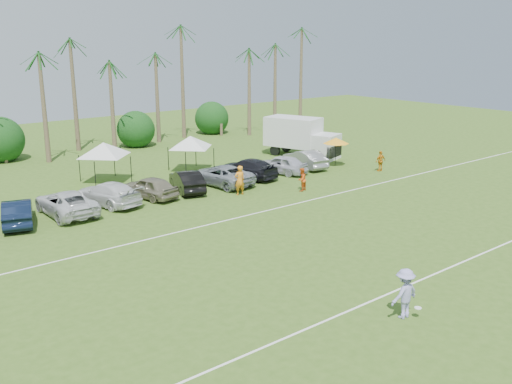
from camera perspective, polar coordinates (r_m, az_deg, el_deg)
ground at (r=24.24m, az=18.82°, el=-10.38°), size 120.00×120.00×0.00m
field_lines at (r=28.83m, az=5.34°, el=-5.42°), size 80.00×12.10×0.01m
palm_tree_4 at (r=51.52m, az=-22.41°, el=11.15°), size 2.40×2.40×8.90m
palm_tree_5 at (r=52.78m, az=-18.27°, el=12.54°), size 2.40×2.40×9.90m
palm_tree_6 at (r=54.32m, az=-14.31°, el=13.79°), size 2.40×2.40×10.90m
palm_tree_7 at (r=56.12m, az=-10.54°, el=14.90°), size 2.40×2.40×11.90m
palm_tree_8 at (r=58.75m, az=-6.04°, el=12.55°), size 2.40×2.40×8.90m
palm_tree_9 at (r=61.58m, az=-2.05°, el=13.55°), size 2.40×2.40×9.90m
palm_tree_10 at (r=64.68m, az=1.61°, el=14.40°), size 2.40×2.40×10.90m
palm_tree_11 at (r=67.34m, az=4.30°, el=15.12°), size 2.40×2.40×11.90m
bush_tree_1 at (r=52.54m, az=-24.19°, el=4.75°), size 4.00×4.00×4.00m
bush_tree_2 at (r=56.70m, az=-12.41°, el=6.41°), size 4.00×4.00×4.00m
bush_tree_3 at (r=61.75m, az=-4.05°, el=7.42°), size 4.00×4.00×4.00m
sideline_player_a at (r=37.70m, az=-1.65°, el=1.18°), size 0.79×0.59×1.99m
sideline_player_b at (r=38.81m, az=4.58°, el=1.25°), size 0.93×0.82×1.60m
sideline_player_c at (r=45.55m, az=12.35°, el=3.04°), size 0.99×0.52×1.61m
box_truck at (r=50.29m, az=4.55°, el=5.63°), size 4.41×6.95×3.36m
canopy_tent_left at (r=42.06m, az=-15.02°, el=4.81°), size 4.20×4.20×3.40m
canopy_tent_right at (r=44.52m, az=-6.59°, el=5.59°), size 3.99×3.99×3.23m
market_umbrella at (r=46.46m, az=8.01°, el=5.12°), size 2.11×2.11×2.34m
frisbee_player at (r=22.13m, az=14.63°, el=-9.79°), size 1.28×0.90×1.93m
parked_car_1 at (r=34.45m, az=-22.75°, el=-1.87°), size 2.75×4.63×1.44m
parked_car_2 at (r=35.35m, az=-18.47°, el=-1.03°), size 2.41×5.19×1.44m
parked_car_3 at (r=36.70m, az=-14.61°, el=-0.15°), size 3.12×5.30×1.44m
parked_car_4 at (r=37.66m, az=-10.58°, el=0.47°), size 2.59×4.50×1.44m
parked_car_5 at (r=38.95m, az=-6.92°, el=1.12°), size 2.75×4.63×1.44m
parked_car_6 at (r=40.39m, az=-3.50°, el=1.71°), size 2.98×5.43×1.44m
parked_car_7 at (r=42.40m, az=-0.79°, el=2.39°), size 2.67×5.19×1.44m
parked_car_8 at (r=43.78m, az=2.49°, el=2.79°), size 2.91×4.54×1.44m
parked_car_9 at (r=45.82m, az=4.92°, el=3.30°), size 2.09×4.53×1.44m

